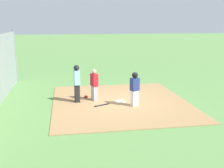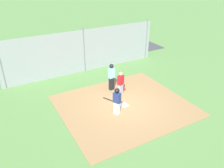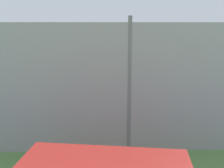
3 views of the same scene
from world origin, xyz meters
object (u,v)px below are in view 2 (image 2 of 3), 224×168
(baseball_bat, at_px, (109,100))
(parked_car_red, at_px, (76,50))
(umpire, at_px, (111,76))
(runner, at_px, (117,100))
(catcher, at_px, (121,83))
(home_plate, at_px, (124,105))
(catcher_mask, at_px, (124,89))

(baseball_bat, bearing_deg, parked_car_red, 147.31)
(umpire, height_order, runner, umpire)
(catcher, height_order, baseball_bat, catcher)
(umpire, relative_size, baseball_bat, 2.23)
(home_plate, height_order, umpire, umpire)
(catcher_mask, bearing_deg, umpire, -35.17)
(home_plate, height_order, runner, runner)
(baseball_bat, bearing_deg, catcher, 78.50)
(home_plate, xyz_separation_m, catcher, (-0.47, -1.19, 0.78))
(parked_car_red, bearing_deg, runner, 89.86)
(home_plate, distance_m, umpire, 2.27)
(umpire, distance_m, baseball_bat, 1.64)
(umpire, xyz_separation_m, runner, (1.09, 2.56, -0.06))
(catcher, relative_size, umpire, 0.86)
(home_plate, bearing_deg, catcher_mask, -121.75)
(home_plate, height_order, baseball_bat, baseball_bat)
(home_plate, relative_size, parked_car_red, 0.10)
(home_plate, bearing_deg, baseball_bat, -62.09)
(catcher_mask, relative_size, parked_car_red, 0.05)
(home_plate, height_order, catcher, catcher)
(parked_car_red, bearing_deg, catcher_mask, 101.21)
(runner, bearing_deg, catcher_mask, 24.22)
(home_plate, bearing_deg, runner, 33.19)
(parked_car_red, bearing_deg, baseball_bat, 90.43)
(catcher, relative_size, parked_car_red, 0.35)
(runner, bearing_deg, home_plate, 7.56)
(home_plate, xyz_separation_m, umpire, (-0.30, -2.04, 0.94))
(baseball_bat, bearing_deg, home_plate, 2.54)
(catcher, relative_size, catcher_mask, 6.42)
(home_plate, xyz_separation_m, baseball_bat, (0.50, -0.95, 0.02))
(home_plate, relative_size, catcher_mask, 1.83)
(catcher, distance_m, runner, 2.12)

